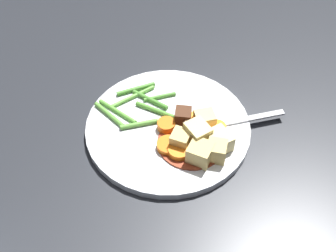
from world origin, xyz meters
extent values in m
plane|color=#26282D|center=(0.00, 0.00, 0.00)|extent=(3.00, 3.00, 0.00)
cylinder|color=white|center=(0.00, 0.00, 0.01)|extent=(0.26, 0.26, 0.01)
cylinder|color=#93381E|center=(0.05, -0.01, 0.01)|extent=(0.11, 0.11, 0.00)
cylinder|color=orange|center=(0.00, -0.01, 0.02)|extent=(0.04, 0.04, 0.01)
cylinder|color=orange|center=(0.07, -0.02, 0.02)|extent=(0.03, 0.03, 0.01)
cylinder|color=orange|center=(0.02, -0.04, 0.02)|extent=(0.05, 0.05, 0.01)
cylinder|color=orange|center=(0.04, -0.04, 0.02)|extent=(0.04, 0.04, 0.01)
cylinder|color=orange|center=(0.07, 0.03, 0.02)|extent=(0.03, 0.03, 0.01)
cylinder|color=orange|center=(0.04, 0.03, 0.02)|extent=(0.03, 0.03, 0.01)
cube|color=#DBBC6B|center=(0.09, -0.02, 0.03)|extent=(0.04, 0.04, 0.03)
cube|color=#DBBC6B|center=(0.04, -0.03, 0.03)|extent=(0.03, 0.03, 0.03)
cube|color=#DBBC6B|center=(0.07, -0.04, 0.03)|extent=(0.04, 0.04, 0.03)
cube|color=#EAD68C|center=(0.05, -0.01, 0.03)|extent=(0.05, 0.04, 0.04)
cube|color=#EAD68C|center=(0.09, 0.00, 0.03)|extent=(0.05, 0.05, 0.03)
cube|color=#E5CC7A|center=(0.05, 0.03, 0.03)|extent=(0.04, 0.04, 0.03)
cube|color=#56331E|center=(0.04, 0.00, 0.02)|extent=(0.03, 0.03, 0.02)
cube|color=#4C2B19|center=(0.02, 0.02, 0.03)|extent=(0.03, 0.03, 0.03)
cylinder|color=#4C8E33|center=(-0.04, 0.05, 0.02)|extent=(0.04, 0.04, 0.01)
cylinder|color=#4C8E33|center=(-0.09, 0.05, 0.02)|extent=(0.05, 0.06, 0.01)
cylinder|color=#66AD42|center=(-0.08, 0.03, 0.02)|extent=(0.04, 0.07, 0.01)
cylinder|color=#4C8E33|center=(-0.05, 0.03, 0.02)|extent=(0.07, 0.01, 0.01)
cylinder|color=#66AD42|center=(-0.09, -0.01, 0.02)|extent=(0.08, 0.02, 0.01)
cylinder|color=#599E38|center=(-0.03, 0.02, 0.02)|extent=(0.08, 0.01, 0.01)
cylinder|color=#66AD42|center=(-0.09, -0.03, 0.02)|extent=(0.07, 0.03, 0.01)
cylinder|color=#66AD42|center=(-0.04, -0.02, 0.02)|extent=(0.05, 0.05, 0.01)
cube|color=silver|center=(0.11, 0.07, 0.01)|extent=(0.09, 0.08, 0.00)
cube|color=silver|center=(0.06, 0.03, 0.01)|extent=(0.03, 0.03, 0.00)
cylinder|color=silver|center=(0.03, 0.02, 0.01)|extent=(0.03, 0.03, 0.00)
cylinder|color=silver|center=(0.04, 0.01, 0.01)|extent=(0.03, 0.03, 0.00)
cylinder|color=silver|center=(0.04, 0.01, 0.01)|extent=(0.03, 0.03, 0.00)
cylinder|color=silver|center=(0.04, 0.00, 0.01)|extent=(0.03, 0.03, 0.00)
camera|label=1|loc=(0.25, -0.47, 0.62)|focal=54.41mm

